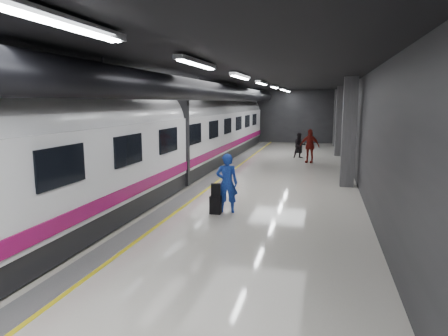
# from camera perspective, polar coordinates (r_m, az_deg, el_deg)

# --- Properties ---
(ground) EXTENTS (40.00, 40.00, 0.00)m
(ground) POSITION_cam_1_polar(r_m,az_deg,el_deg) (15.99, 0.89, -3.20)
(ground) COLOR silver
(ground) RESTS_ON ground
(platform_hall) EXTENTS (10.02, 40.02, 4.51)m
(platform_hall) POSITION_cam_1_polar(r_m,az_deg,el_deg) (16.60, 0.71, 9.57)
(platform_hall) COLOR black
(platform_hall) RESTS_ON ground
(train) EXTENTS (3.05, 38.00, 4.05)m
(train) POSITION_cam_1_polar(r_m,az_deg,el_deg) (16.70, -10.04, 4.39)
(train) COLOR black
(train) RESTS_ON ground
(traveler_main) EXTENTS (0.77, 0.58, 1.89)m
(traveler_main) POSITION_cam_1_polar(r_m,az_deg,el_deg) (12.64, 0.42, -2.18)
(traveler_main) COLOR blue
(traveler_main) RESTS_ON ground
(suitcase_main) EXTENTS (0.36, 0.23, 0.58)m
(suitcase_main) POSITION_cam_1_polar(r_m,az_deg,el_deg) (12.60, -1.22, -5.29)
(suitcase_main) COLOR black
(suitcase_main) RESTS_ON ground
(shoulder_bag) EXTENTS (0.33, 0.24, 0.40)m
(shoulder_bag) POSITION_cam_1_polar(r_m,az_deg,el_deg) (12.46, -1.19, -3.15)
(shoulder_bag) COLOR black
(shoulder_bag) RESTS_ON suitcase_main
(traveler_far_a) EXTENTS (0.94, 0.84, 1.60)m
(traveler_far_a) POSITION_cam_1_polar(r_m,az_deg,el_deg) (25.55, 10.74, 3.20)
(traveler_far_a) COLOR black
(traveler_far_a) RESTS_ON ground
(traveler_far_b) EXTENTS (1.22, 0.74, 1.95)m
(traveler_far_b) POSITION_cam_1_polar(r_m,az_deg,el_deg) (23.69, 12.12, 3.10)
(traveler_far_b) COLOR maroon
(traveler_far_b) RESTS_ON ground
(suitcase_far) EXTENTS (0.43, 0.34, 0.56)m
(suitcase_far) POSITION_cam_1_polar(r_m,az_deg,el_deg) (28.25, 10.65, 2.71)
(suitcase_far) COLOR black
(suitcase_far) RESTS_ON ground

